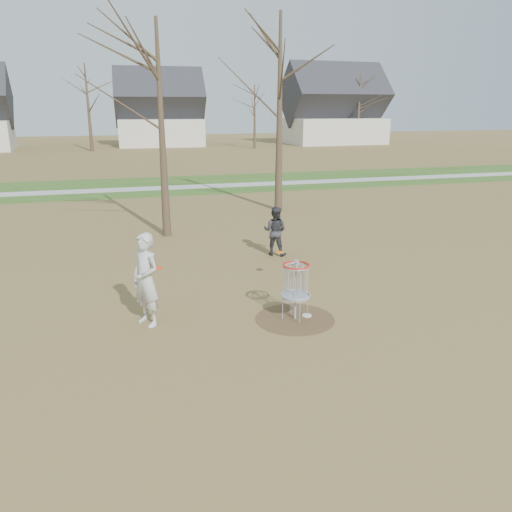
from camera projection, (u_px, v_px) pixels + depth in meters
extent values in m
plane|color=brown|center=(295.00, 319.00, 11.30)|extent=(160.00, 160.00, 0.00)
cube|color=#2D5119|center=(179.00, 185.00, 30.68)|extent=(160.00, 8.00, 0.01)
cube|color=#9E9E99|center=(181.00, 187.00, 29.76)|extent=(160.00, 1.50, 0.01)
cylinder|color=#47331E|center=(295.00, 319.00, 11.30)|extent=(1.80, 1.80, 0.01)
imported|color=silver|center=(146.00, 280.00, 10.75)|extent=(0.83, 0.90, 2.07)
imported|color=#313035|center=(275.00, 231.00, 15.99)|extent=(0.98, 0.93, 1.59)
cylinder|color=white|center=(307.00, 315.00, 11.44)|extent=(0.22, 0.22, 0.02)
cylinder|color=orange|center=(280.00, 252.00, 13.57)|extent=(0.22, 0.22, 0.03)
cylinder|color=#FE380D|center=(157.00, 268.00, 10.64)|extent=(0.22, 0.22, 0.02)
cylinder|color=#9EA3AD|center=(296.00, 291.00, 11.11)|extent=(0.05, 0.05, 1.35)
cylinder|color=#9EA3AD|center=(295.00, 296.00, 11.14)|extent=(0.64, 0.64, 0.04)
torus|color=#9EA3AD|center=(296.00, 267.00, 10.94)|extent=(0.60, 0.60, 0.04)
torus|color=red|center=(296.00, 265.00, 10.93)|extent=(0.60, 0.60, 0.04)
cone|color=#382B1E|center=(162.00, 132.00, 17.56)|extent=(0.32, 0.32, 7.50)
cone|color=#382B1E|center=(279.00, 115.00, 22.06)|extent=(0.36, 0.36, 8.50)
cone|color=#382B1E|center=(88.00, 108.00, 52.77)|extent=(0.40, 0.40, 9.00)
cone|color=#382B1E|center=(255.00, 117.00, 56.75)|extent=(0.32, 0.32, 7.00)
cone|color=#382B1E|center=(359.00, 110.00, 61.98)|extent=(0.38, 0.38, 8.50)
cube|color=silver|center=(161.00, 132.00, 61.19)|extent=(10.24, 7.34, 3.20)
pyramid|color=#2D2D33|center=(160.00, 104.00, 60.22)|extent=(10.74, 7.36, 3.55)
cube|color=silver|center=(333.00, 131.00, 65.00)|extent=(12.40, 8.62, 3.20)
pyramid|color=#2D2D33|center=(334.00, 102.00, 63.95)|extent=(13.00, 8.65, 4.06)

